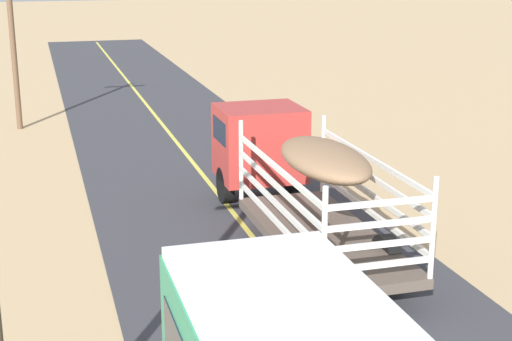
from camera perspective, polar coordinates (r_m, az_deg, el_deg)
livestock_truck at (r=21.37m, az=1.91°, el=0.68°), size 2.53×9.70×3.02m
power_pole_mid at (r=34.44m, az=-17.57°, el=9.28°), size 2.20×0.24×7.20m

